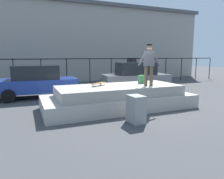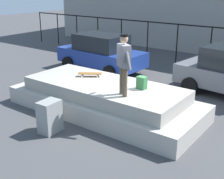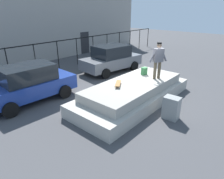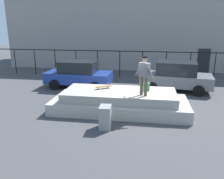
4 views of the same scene
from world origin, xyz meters
TOP-DOWN VIEW (x-y plane):
  - ground_plane at (0.00, 0.00)m, footprint 60.00×60.00m
  - concrete_ledge at (-0.85, -0.35)m, footprint 6.29×2.59m
  - skateboarder at (0.25, -0.87)m, footprint 0.81×0.58m
  - skateboard at (-1.66, -0.07)m, footprint 0.77×0.61m
  - backpack at (0.37, -0.10)m, footprint 0.30×0.22m
  - car_blue_sedan_near at (-3.95, 3.39)m, footprint 4.21×2.20m
  - utility_box at (-1.17, -2.37)m, footprint 0.47×0.62m
  - fence_row at (-0.00, 6.72)m, footprint 24.06×0.06m

SIDE VIEW (x-z plane):
  - ground_plane at x=0.00m, z-range 0.00..0.00m
  - concrete_ledge at x=-0.85m, z-range -0.04..0.91m
  - utility_box at x=-1.17m, z-range 0.00..0.91m
  - car_blue_sedan_near at x=-3.95m, z-range 0.01..1.72m
  - skateboard at x=-1.66m, z-range 1.00..1.12m
  - backpack at x=0.37m, z-range 0.96..1.33m
  - fence_row at x=0.00m, z-range 0.34..2.36m
  - skateboarder at x=0.25m, z-range 1.09..2.79m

